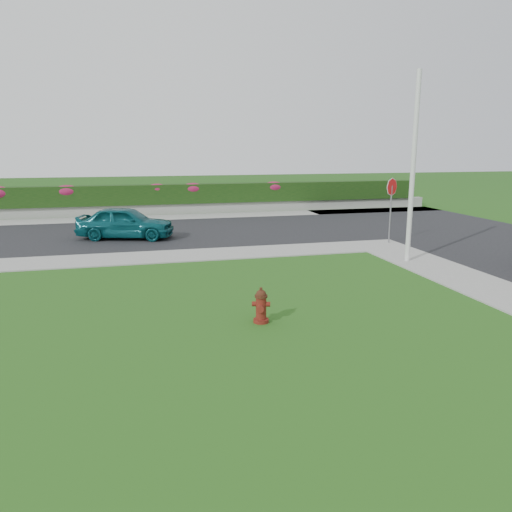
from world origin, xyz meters
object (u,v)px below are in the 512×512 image
object	(u,v)px
fire_hydrant	(261,306)
sedan_teal	(126,223)
utility_pole	(413,169)
stop_sign	(391,195)

from	to	relation	value
fire_hydrant	sedan_teal	xyz separation A→B (m)	(-2.89, 11.15, 0.33)
utility_pole	stop_sign	distance (m)	3.45
utility_pole	stop_sign	size ratio (longest dim) A/B	2.36
sedan_teal	stop_sign	size ratio (longest dim) A/B	1.51
sedan_teal	utility_pole	xyz separation A→B (m)	(9.17, -6.61, 2.37)
fire_hydrant	sedan_teal	distance (m)	11.52
stop_sign	fire_hydrant	bearing A→B (deg)	-139.90
sedan_teal	stop_sign	xyz separation A→B (m)	(10.19, -3.51, 1.23)
utility_pole	sedan_teal	bearing A→B (deg)	144.23
utility_pole	stop_sign	bearing A→B (deg)	71.70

